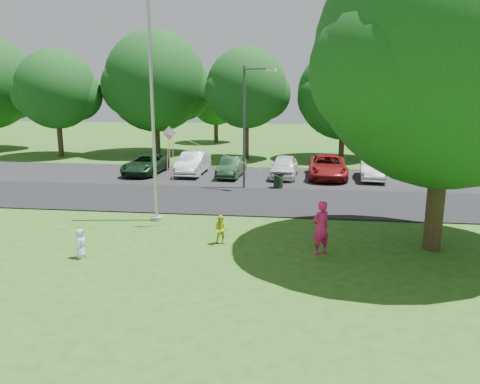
# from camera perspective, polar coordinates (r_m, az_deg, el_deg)

# --- Properties ---
(ground) EXTENTS (120.00, 120.00, 0.00)m
(ground) POSITION_cam_1_polar(r_m,az_deg,el_deg) (15.51, -3.04, -9.01)
(ground) COLOR #285817
(ground) RESTS_ON ground
(park_road) EXTENTS (60.00, 6.00, 0.06)m
(park_road) POSITION_cam_1_polar(r_m,az_deg,el_deg) (24.00, 0.76, -1.02)
(park_road) COLOR black
(park_road) RESTS_ON ground
(parking_strip) EXTENTS (42.00, 7.00, 0.06)m
(parking_strip) POSITION_cam_1_polar(r_m,az_deg,el_deg) (30.32, 2.14, 1.88)
(parking_strip) COLOR black
(parking_strip) RESTS_ON ground
(flagpole) EXTENTS (0.50, 0.50, 10.00)m
(flagpole) POSITION_cam_1_polar(r_m,az_deg,el_deg) (20.18, -10.55, 8.05)
(flagpole) COLOR #B7BABF
(flagpole) RESTS_ON ground
(street_lamp) EXTENTS (1.85, 0.82, 6.85)m
(street_lamp) POSITION_cam_1_polar(r_m,az_deg,el_deg) (26.24, 1.04, 9.19)
(street_lamp) COLOR #3F3F44
(street_lamp) RESTS_ON ground
(trash_can) EXTENTS (0.58, 0.58, 0.92)m
(trash_can) POSITION_cam_1_polar(r_m,az_deg,el_deg) (26.86, 4.70, 1.37)
(trash_can) COLOR black
(trash_can) RESTS_ON ground
(big_tree) EXTENTS (9.53, 8.92, 11.23)m
(big_tree) POSITION_cam_1_polar(r_m,az_deg,el_deg) (17.39, 23.87, 14.34)
(big_tree) COLOR #332316
(big_tree) RESTS_ON ground
(tree_row) EXTENTS (64.35, 11.94, 10.88)m
(tree_row) POSITION_cam_1_polar(r_m,az_deg,el_deg) (38.41, 5.83, 12.64)
(tree_row) COLOR #332316
(tree_row) RESTS_ON ground
(horizon_trees) EXTENTS (77.46, 7.20, 7.02)m
(horizon_trees) POSITION_cam_1_polar(r_m,az_deg,el_deg) (48.09, 9.11, 10.88)
(horizon_trees) COLOR #332316
(horizon_trees) RESTS_ON ground
(parked_cars) EXTENTS (16.84, 5.19, 1.44)m
(parked_cars) POSITION_cam_1_polar(r_m,az_deg,el_deg) (30.19, 2.56, 3.21)
(parked_cars) COLOR black
(parked_cars) RESTS_ON ground
(woman) EXTENTS (0.83, 0.78, 1.91)m
(woman) POSITION_cam_1_polar(r_m,az_deg,el_deg) (16.50, 9.81, -4.31)
(woman) COLOR #E61E64
(woman) RESTS_ON ground
(child_yellow) EXTENTS (0.55, 0.43, 1.12)m
(child_yellow) POSITION_cam_1_polar(r_m,az_deg,el_deg) (17.38, -2.30, -4.62)
(child_yellow) COLOR #CBD822
(child_yellow) RESTS_ON ground
(child_blue) EXTENTS (0.36, 0.52, 1.03)m
(child_blue) POSITION_cam_1_polar(r_m,az_deg,el_deg) (16.90, -18.86, -5.97)
(child_blue) COLOR #A0CDF5
(child_blue) RESTS_ON ground
(kite) EXTENTS (6.28, 2.81, 2.46)m
(kite) POSITION_cam_1_polar(r_m,az_deg,el_deg) (19.06, -8.13, 5.66)
(kite) COLOR pink
(kite) RESTS_ON ground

